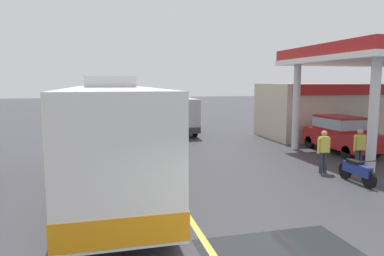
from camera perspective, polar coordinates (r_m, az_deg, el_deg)
ground at (r=24.42m, az=-9.25°, el=-0.91°), size 120.00×120.00×0.00m
lane_divider_stripe at (r=19.51m, az=-7.93°, el=-2.96°), size 0.16×50.00×0.01m
coach_bus_main at (r=11.84m, az=-12.83°, el=-1.37°), size 2.60×11.04×3.69m
gas_station_roadside at (r=22.40m, az=22.76°, el=4.62°), size 9.10×11.95×5.10m
car_at_pump at (r=19.08m, az=22.79°, el=-0.63°), size 1.70×4.20×1.82m
minibus_opposing_lane at (r=24.36m, az=-2.72°, el=2.64°), size 2.04×6.13×2.44m
motorcycle_parked_forecourt at (r=13.56m, az=25.08°, el=-6.27°), size 0.55×1.80×0.92m
pedestrian_near_pump at (r=14.45m, az=20.51°, el=-3.26°), size 0.55×0.22×1.66m
pedestrian_by_shop at (r=15.55m, az=25.46°, el=-2.78°), size 0.55×0.22×1.66m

